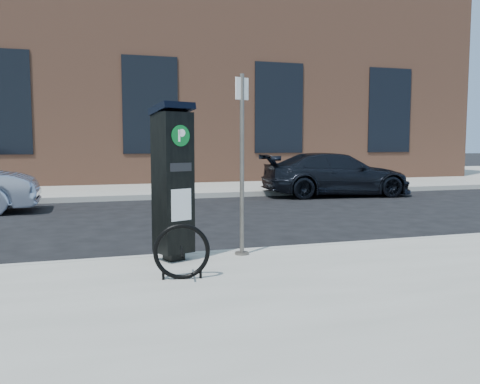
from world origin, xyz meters
name	(u,v)px	position (x,y,z in m)	size (l,w,h in m)	color
ground	(265,258)	(0.00, 0.00, 0.00)	(120.00, 120.00, 0.00)	black
sidewalk_far	(145,182)	(0.00, 14.00, 0.07)	(60.00, 12.00, 0.15)	gray
curb_near	(266,253)	(0.00, -0.02, 0.07)	(60.00, 0.12, 0.16)	#9E9B93
curb_far	(170,197)	(0.00, 8.02, 0.07)	(60.00, 0.12, 0.16)	#9E9B93
building	(135,87)	(0.00, 17.00, 4.15)	(28.00, 10.05, 8.25)	brown
parking_kiosk	(173,180)	(-1.37, -0.35, 1.17)	(0.58, 0.55, 1.99)	black
sign_pole	(242,166)	(-0.44, -0.30, 1.34)	(0.20, 0.19, 2.39)	#625E56
bike_rack	(182,252)	(-1.45, -1.29, 0.45)	(0.62, 0.15, 0.62)	black
car_dark	(336,174)	(5.07, 7.37, 0.67)	(1.87, 4.60, 1.34)	black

